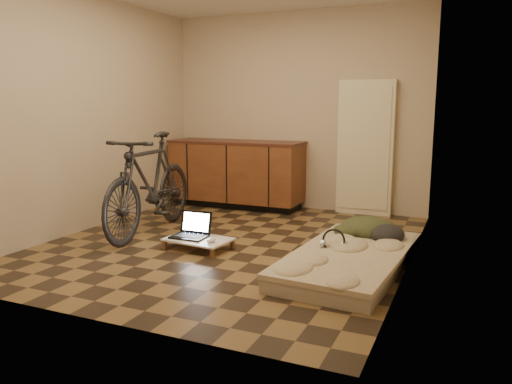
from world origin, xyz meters
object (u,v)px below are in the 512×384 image
at_px(bicycle, 150,179).
at_px(lap_desk, 199,240).
at_px(futon, 350,260).
at_px(laptop, 192,231).

relative_size(bicycle, lap_desk, 2.81).
bearing_deg(lap_desk, futon, 6.66).
bearing_deg(futon, lap_desk, -175.20).
relative_size(bicycle, futon, 1.00).
bearing_deg(laptop, bicycle, 156.64).
bearing_deg(laptop, lap_desk, -25.41).
bearing_deg(laptop, futon, -2.72).
bearing_deg(lap_desk, bicycle, 164.03).
relative_size(lap_desk, laptop, 1.92).
relative_size(futon, lap_desk, 2.80).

